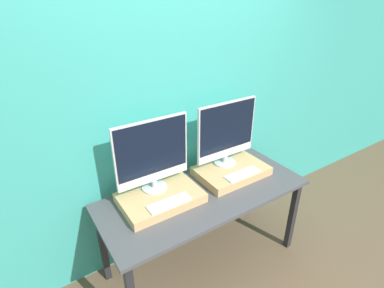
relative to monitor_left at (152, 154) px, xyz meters
The scene contains 8 objects.
wall_back 0.46m from the monitor_left, 35.52° to the left, with size 8.00×0.04×2.60m.
workbench 0.59m from the monitor_left, 27.21° to the right, with size 1.68×0.71×0.76m.
wooden_riser_left 0.35m from the monitor_left, 90.00° to the right, with size 0.60×0.40×0.07m.
monitor_left is the anchor object (origin of this frame).
keyboard_left 0.37m from the monitor_left, 90.00° to the right, with size 0.32×0.10×0.01m.
wooden_riser_right 0.77m from the monitor_left, ahead, with size 0.60×0.40×0.07m.
monitor_right 0.69m from the monitor_left, ahead, with size 0.58×0.20×0.57m.
keyboard_right 0.79m from the monitor_left, 18.47° to the right, with size 0.32×0.10×0.01m.
Camera 1 is at (-1.15, -1.22, 2.18)m, focal length 28.00 mm.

